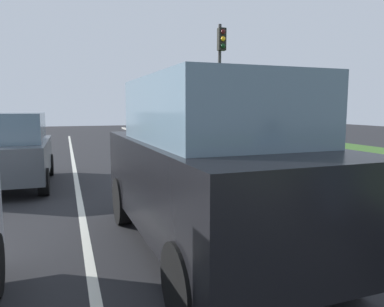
% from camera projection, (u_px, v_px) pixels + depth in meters
% --- Properties ---
extents(ground_plane, '(60.00, 60.00, 0.00)m').
position_uv_depth(ground_plane, '(103.00, 179.00, 9.86)').
color(ground_plane, '#262628').
extents(lane_line_center, '(0.12, 32.00, 0.01)m').
position_uv_depth(lane_line_center, '(76.00, 180.00, 9.63)').
color(lane_line_center, silver).
rests_on(lane_line_center, ground).
extents(lane_line_right_edge, '(0.12, 32.00, 0.01)m').
position_uv_depth(lane_line_right_edge, '(225.00, 171.00, 11.03)').
color(lane_line_right_edge, silver).
rests_on(lane_line_right_edge, ground).
extents(grass_verge_right, '(9.00, 48.00, 0.06)m').
position_uv_depth(grass_verge_right, '(355.00, 162.00, 12.62)').
color(grass_verge_right, '#3D6628').
rests_on(grass_verge_right, ground).
extents(curb_right, '(0.24, 48.00, 0.12)m').
position_uv_depth(curb_right, '(240.00, 168.00, 11.19)').
color(curb_right, '#9E9B93').
rests_on(curb_right, ground).
extents(car_suv_ahead, '(2.07, 4.55, 2.28)m').
position_uv_depth(car_suv_ahead, '(209.00, 165.00, 4.77)').
color(car_suv_ahead, black).
rests_on(car_suv_ahead, ground).
extents(car_hatchback_far, '(1.75, 3.71, 1.78)m').
position_uv_depth(car_hatchback_far, '(12.00, 151.00, 8.76)').
color(car_hatchback_far, '#474C51').
rests_on(car_hatchback_far, ground).
extents(traffic_light_near_right, '(0.32, 0.50, 5.34)m').
position_uv_depth(traffic_light_near_right, '(221.00, 66.00, 15.27)').
color(traffic_light_near_right, '#2D2D2D').
rests_on(traffic_light_near_right, ground).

